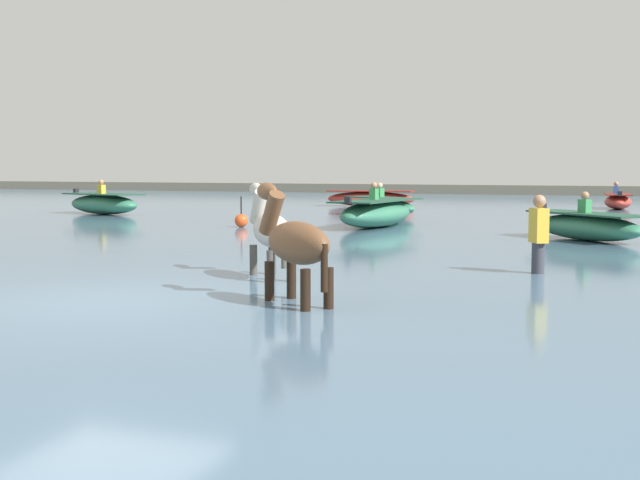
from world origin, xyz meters
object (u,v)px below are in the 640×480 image
(boat_near_port, at_px, (104,204))
(boat_far_inshore, at_px, (382,206))
(horse_lead_pinto, at_px, (270,233))
(boat_near_starboard, at_px, (618,201))
(horse_trailing_bay, at_px, (295,246))
(boat_distant_east, at_px, (376,213))
(boat_distant_west, at_px, (587,226))
(boat_mid_outer, at_px, (371,199))
(person_wading_close, at_px, (538,243))
(channel_buoy, at_px, (241,220))

(boat_near_port, height_order, boat_far_inshore, boat_near_port)
(horse_lead_pinto, bearing_deg, boat_near_starboard, 78.61)
(boat_near_port, relative_size, boat_near_starboard, 1.31)
(horse_trailing_bay, distance_m, boat_distant_east, 13.10)
(boat_near_starboard, bearing_deg, boat_distant_west, -91.80)
(boat_distant_west, xyz_separation_m, boat_distant_east, (-5.63, 2.33, 0.06))
(boat_mid_outer, distance_m, boat_distant_west, 16.22)
(boat_near_starboard, xyz_separation_m, boat_far_inshore, (-7.32, -7.48, 0.02))
(boat_distant_east, height_order, person_wading_close, person_wading_close)
(boat_near_starboard, relative_size, person_wading_close, 1.66)
(horse_trailing_bay, xyz_separation_m, boat_distant_east, (-2.70, 12.81, -0.33))
(boat_distant_east, bearing_deg, horse_lead_pinto, -82.32)
(horse_lead_pinto, bearing_deg, person_wading_close, 26.62)
(person_wading_close, xyz_separation_m, channel_buoy, (-8.64, 7.45, -0.28))
(horse_trailing_bay, distance_m, boat_near_starboard, 25.47)
(boat_distant_west, relative_size, boat_distant_east, 0.76)
(boat_near_starboard, bearing_deg, horse_trailing_bay, -97.67)
(boat_distant_east, distance_m, person_wading_close, 10.21)
(horse_lead_pinto, distance_m, person_wading_close, 4.21)
(boat_distant_west, bearing_deg, horse_lead_pinto, -116.67)
(boat_distant_west, bearing_deg, boat_near_port, 162.98)
(horse_trailing_bay, relative_size, person_wading_close, 1.14)
(boat_far_inshore, bearing_deg, boat_near_port, -165.95)
(channel_buoy, bearing_deg, person_wading_close, -40.80)
(horse_trailing_bay, relative_size, boat_distant_east, 0.47)
(horse_trailing_bay, height_order, boat_mid_outer, horse_trailing_bay)
(boat_distant_east, distance_m, channel_buoy, 3.70)
(boat_mid_outer, xyz_separation_m, channel_buoy, (0.03, -12.43, -0.13))
(horse_lead_pinto, xyz_separation_m, horse_trailing_bay, (1.26, -2.14, 0.03))
(horse_trailing_bay, relative_size, boat_near_starboard, 0.69)
(boat_far_inshore, bearing_deg, horse_trailing_bay, -77.54)
(horse_lead_pinto, distance_m, boat_distant_east, 10.77)
(boat_distant_east, xyz_separation_m, channel_buoy, (-3.44, -1.34, -0.19))
(horse_lead_pinto, distance_m, boat_near_port, 17.89)
(boat_distant_west, height_order, boat_distant_east, boat_distant_east)
(boat_far_inshore, height_order, channel_buoy, boat_far_inshore)
(horse_lead_pinto, height_order, boat_mid_outer, horse_lead_pinto)
(boat_near_port, relative_size, boat_mid_outer, 0.96)
(horse_lead_pinto, distance_m, horse_trailing_bay, 2.48)
(boat_mid_outer, distance_m, person_wading_close, 21.69)
(boat_mid_outer, relative_size, boat_far_inshore, 1.15)
(horse_trailing_bay, bearing_deg, boat_near_port, 130.61)
(horse_lead_pinto, distance_m, boat_distant_west, 9.34)
(boat_far_inshore, distance_m, channel_buoy, 6.66)
(boat_distant_east, distance_m, boat_far_inshore, 5.10)
(boat_far_inshore, bearing_deg, channel_buoy, -109.39)
(boat_mid_outer, relative_size, boat_distant_east, 0.93)
(boat_near_starboard, distance_m, boat_distant_east, 13.84)
(boat_near_starboard, height_order, boat_distant_west, boat_distant_west)
(boat_near_starboard, xyz_separation_m, boat_distant_east, (-6.09, -12.43, 0.08))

